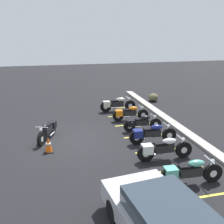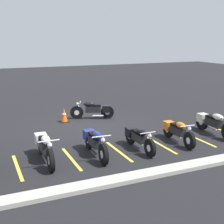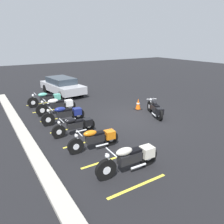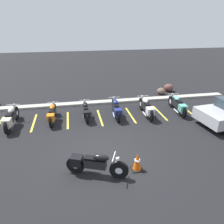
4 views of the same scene
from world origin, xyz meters
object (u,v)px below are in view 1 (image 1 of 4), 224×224
parked_bike_4 (162,149)px  parked_bike_5 (188,172)px  parked_bike_1 (129,113)px  traffic_cone (48,145)px  parked_bike_0 (116,104)px  parked_bike_3 (151,134)px  parked_bike_2 (141,123)px  landscape_rock_2 (153,97)px  motorcycle_black_featured (48,130)px

parked_bike_4 → parked_bike_5: 1.85m
parked_bike_1 → traffic_cone: 5.49m
parked_bike_0 → parked_bike_3: (5.22, 0.24, -0.01)m
parked_bike_2 → parked_bike_3: 1.60m
parked_bike_3 → traffic_cone: size_ratio=3.31×
traffic_cone → parked_bike_5: bearing=50.4°
parked_bike_1 → parked_bike_4: parked_bike_4 is taller
landscape_rock_2 → traffic_cone: 10.25m
parked_bike_0 → traffic_cone: parked_bike_0 is taller
motorcycle_black_featured → parked_bike_3: parked_bike_3 is taller
parked_bike_3 → landscape_rock_2: (-7.08, 3.06, -0.17)m
parked_bike_1 → landscape_rock_2: bearing=54.5°
motorcycle_black_featured → traffic_cone: bearing=21.5°
parked_bike_1 → parked_bike_5: parked_bike_5 is taller
parked_bike_0 → parked_bike_2: size_ratio=1.13×
motorcycle_black_featured → landscape_rock_2: size_ratio=2.52×
parked_bike_1 → parked_bike_2: size_ratio=1.03×
parked_bike_0 → parked_bike_4: same height
parked_bike_3 → parked_bike_4: size_ratio=0.97×
parked_bike_4 → traffic_cone: parked_bike_4 is taller
parked_bike_0 → parked_bike_1: parked_bike_0 is taller
parked_bike_2 → parked_bike_4: (3.23, -0.28, 0.05)m
parked_bike_1 → parked_bike_5: bearing=-87.2°
parked_bike_4 → motorcycle_black_featured: bearing=143.9°
landscape_rock_2 → traffic_cone: bearing=-47.7°
parked_bike_4 → landscape_rock_2: bearing=70.9°
parked_bike_2 → parked_bike_3: (1.60, -0.10, 0.04)m
parked_bike_5 → parked_bike_2: bearing=90.6°
parked_bike_3 → traffic_cone: bearing=-179.5°
parked_bike_2 → motorcycle_black_featured: bearing=178.9°
parked_bike_4 → traffic_cone: size_ratio=3.40×
motorcycle_black_featured → parked_bike_5: size_ratio=0.90×
parked_bike_5 → landscape_rock_2: 11.02m
motorcycle_black_featured → parked_bike_4: (3.32, 4.35, 0.04)m
parked_bike_1 → parked_bike_3: parked_bike_3 is taller
parked_bike_0 → landscape_rock_2: size_ratio=2.87×
parked_bike_5 → landscape_rock_2: parked_bike_5 is taller
parked_bike_4 → parked_bike_5: parked_bike_4 is taller
parked_bike_2 → parked_bike_4: 3.24m
parked_bike_2 → parked_bike_3: parked_bike_3 is taller
parked_bike_3 → parked_bike_4: (1.63, -0.17, 0.01)m
parked_bike_4 → parked_bike_0: bearing=91.9°
parked_bike_1 → parked_bike_5: (6.78, -0.09, 0.03)m
parked_bike_0 → parked_bike_5: parked_bike_0 is taller
parked_bike_5 → landscape_rock_2: (-10.56, 3.16, -0.18)m
landscape_rock_2 → parked_bike_5: bearing=-16.6°
parked_bike_3 → landscape_rock_2: bearing=69.4°
parked_bike_0 → parked_bike_3: bearing=-85.3°
parked_bike_2 → traffic_cone: (1.41, -4.63, -0.11)m
parked_bike_1 → parked_bike_3: 3.30m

